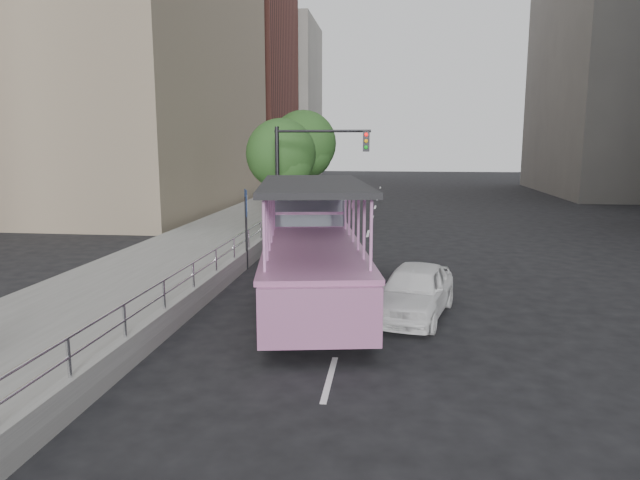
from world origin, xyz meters
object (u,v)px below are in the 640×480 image
car (414,290)px  traffic_signal (304,166)px  street_tree_near (283,157)px  duck_boat (312,254)px  parking_sign (246,220)px  street_tree_far (305,146)px

car → traffic_signal: bearing=128.1°
street_tree_near → duck_boat: bearing=-75.5°
parking_sign → street_tree_far: street_tree_far is taller
parking_sign → traffic_signal: 5.65m
car → parking_sign: size_ratio=1.41×
duck_boat → traffic_signal: 9.06m
parking_sign → street_tree_far: 14.87m
duck_boat → parking_sign: size_ratio=3.74×
parking_sign → street_tree_far: bearing=90.4°
parking_sign → street_tree_far: (-0.10, 14.66, 2.51)m
car → duck_boat: bearing=166.9°
car → parking_sign: parking_sign is taller
duck_boat → street_tree_far: street_tree_far is taller
traffic_signal → street_tree_far: bearing=98.4°
car → street_tree_far: bearing=121.1°
duck_boat → street_tree_far: 18.56m
car → street_tree_near: (-6.07, 13.61, 3.13)m
traffic_signal → car: bearing=-66.3°
traffic_signal → street_tree_far: (-1.40, 9.43, 0.81)m
car → street_tree_near: 15.23m
duck_boat → street_tree_far: bearing=99.2°
street_tree_near → parking_sign: bearing=-88.0°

